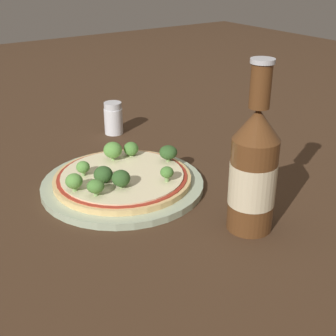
{
  "coord_description": "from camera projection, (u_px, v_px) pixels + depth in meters",
  "views": [
    {
      "loc": [
        0.64,
        -0.38,
        0.38
      ],
      "look_at": [
        0.09,
        0.01,
        0.06
      ],
      "focal_mm": 50.0,
      "sensor_mm": 36.0,
      "label": 1
    }
  ],
  "objects": [
    {
      "name": "broccoli_floret_1",
      "position": [
        113.0,
        150.0,
        0.86
      ],
      "size": [
        0.03,
        0.03,
        0.03
      ],
      "color": "#7A9E5B",
      "rests_on": "pizza"
    },
    {
      "name": "beer_bottle",
      "position": [
        253.0,
        170.0,
        0.66
      ],
      "size": [
        0.07,
        0.07,
        0.25
      ],
      "color": "#563319",
      "rests_on": "ground_plane"
    },
    {
      "name": "ground_plane",
      "position": [
        136.0,
        183.0,
        0.83
      ],
      "size": [
        3.0,
        3.0,
        0.0
      ],
      "primitive_type": "plane",
      "color": "#3D2819"
    },
    {
      "name": "broccoli_floret_8",
      "position": [
        121.0,
        178.0,
        0.76
      ],
      "size": [
        0.03,
        0.03,
        0.03
      ],
      "color": "#7A9E5B",
      "rests_on": "pizza"
    },
    {
      "name": "broccoli_floret_5",
      "position": [
        170.0,
        153.0,
        0.85
      ],
      "size": [
        0.03,
        0.03,
        0.03
      ],
      "color": "#7A9E5B",
      "rests_on": "pizza"
    },
    {
      "name": "broccoli_floret_7",
      "position": [
        131.0,
        149.0,
        0.88
      ],
      "size": [
        0.03,
        0.03,
        0.03
      ],
      "color": "#7A9E5B",
      "rests_on": "pizza"
    },
    {
      "name": "plate",
      "position": [
        122.0,
        184.0,
        0.82
      ],
      "size": [
        0.28,
        0.28,
        0.01
      ],
      "color": "#A3B293",
      "rests_on": "ground_plane"
    },
    {
      "name": "broccoli_floret_4",
      "position": [
        103.0,
        174.0,
        0.78
      ],
      "size": [
        0.03,
        0.03,
        0.03
      ],
      "color": "#7A9E5B",
      "rests_on": "pizza"
    },
    {
      "name": "pepper_shaker",
      "position": [
        113.0,
        118.0,
        1.05
      ],
      "size": [
        0.04,
        0.04,
        0.07
      ],
      "color": "silver",
      "rests_on": "ground_plane"
    },
    {
      "name": "broccoli_floret_3",
      "position": [
        167.0,
        173.0,
        0.78
      ],
      "size": [
        0.02,
        0.02,
        0.03
      ],
      "color": "#7A9E5B",
      "rests_on": "pizza"
    },
    {
      "name": "broccoli_floret_6",
      "position": [
        83.0,
        167.0,
        0.8
      ],
      "size": [
        0.02,
        0.02,
        0.03
      ],
      "color": "#7A9E5B",
      "rests_on": "pizza"
    },
    {
      "name": "broccoli_floret_2",
      "position": [
        96.0,
        186.0,
        0.73
      ],
      "size": [
        0.03,
        0.03,
        0.03
      ],
      "color": "#7A9E5B",
      "rests_on": "pizza"
    },
    {
      "name": "broccoli_floret_0",
      "position": [
        74.0,
        181.0,
        0.75
      ],
      "size": [
        0.03,
        0.03,
        0.03
      ],
      "color": "#7A9E5B",
      "rests_on": "pizza"
    },
    {
      "name": "pizza",
      "position": [
        122.0,
        177.0,
        0.81
      ],
      "size": [
        0.24,
        0.24,
        0.01
      ],
      "color": "tan",
      "rests_on": "plate"
    }
  ]
}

